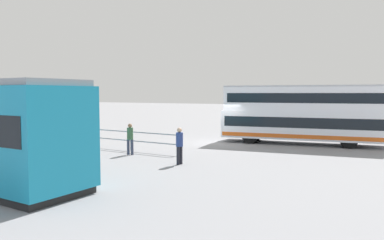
% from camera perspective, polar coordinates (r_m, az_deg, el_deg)
% --- Properties ---
extents(ground_plane, '(160.00, 160.00, 0.00)m').
position_cam_1_polar(ground_plane, '(24.73, 4.33, -3.44)').
color(ground_plane, gray).
extents(double_decker_bus, '(10.23, 3.54, 3.71)m').
position_cam_1_polar(double_decker_bus, '(24.92, 16.28, 0.86)').
color(double_decker_bus, white).
rests_on(double_decker_bus, ground).
extents(pedestrian_near_railing, '(0.38, 0.38, 1.64)m').
position_cam_1_polar(pedestrian_near_railing, '(20.05, -9.32, -2.52)').
color(pedestrian_near_railing, '#33384C').
rests_on(pedestrian_near_railing, ground).
extents(pedestrian_crossing, '(0.36, 0.36, 1.68)m').
position_cam_1_polar(pedestrian_crossing, '(17.11, -1.90, -3.53)').
color(pedestrian_crossing, black).
rests_on(pedestrian_crossing, ground).
extents(pedestrian_railing, '(6.71, 0.54, 1.08)m').
position_cam_1_polar(pedestrian_railing, '(21.63, -9.22, -2.60)').
color(pedestrian_railing, gray).
rests_on(pedestrian_railing, ground).
extents(info_sign, '(1.24, 0.12, 2.26)m').
position_cam_1_polar(info_sign, '(25.11, -20.08, 0.07)').
color(info_sign, slate).
rests_on(info_sign, ground).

